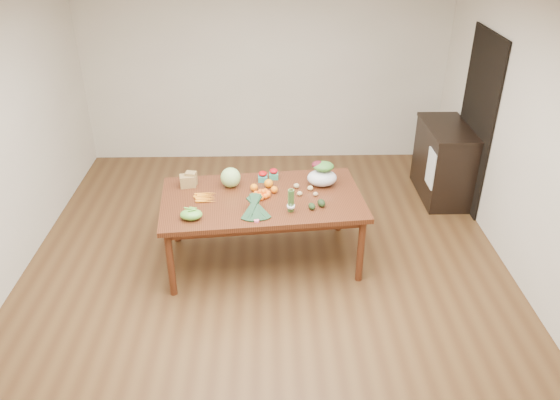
{
  "coord_description": "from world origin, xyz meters",
  "views": [
    {
      "loc": [
        0.03,
        -4.38,
        3.39
      ],
      "look_at": [
        0.14,
        0.0,
        0.93
      ],
      "focal_mm": 35.0,
      "sensor_mm": 36.0,
      "label": 1
    }
  ],
  "objects_px": {
    "cabinet": "(443,162)",
    "kale_bunch": "(255,209)",
    "dining_table": "(263,229)",
    "cabbage": "(231,177)",
    "paper_bag": "(188,180)",
    "mandarin_cluster": "(263,193)",
    "salad_bag": "(322,175)",
    "asparagus_bundle": "(291,201)"
  },
  "relations": [
    {
      "from": "cabbage",
      "to": "mandarin_cluster",
      "type": "height_order",
      "value": "cabbage"
    },
    {
      "from": "cabinet",
      "to": "kale_bunch",
      "type": "distance_m",
      "value": 2.91
    },
    {
      "from": "asparagus_bundle",
      "to": "salad_bag",
      "type": "height_order",
      "value": "asparagus_bundle"
    },
    {
      "from": "salad_bag",
      "to": "cabbage",
      "type": "bearing_deg",
      "value": -179.79
    },
    {
      "from": "mandarin_cluster",
      "to": "dining_table",
      "type": "bearing_deg",
      "value": -154.55
    },
    {
      "from": "paper_bag",
      "to": "kale_bunch",
      "type": "xyz_separation_m",
      "value": [
        0.71,
        -0.62,
        0.0
      ]
    },
    {
      "from": "asparagus_bundle",
      "to": "cabinet",
      "type": "bearing_deg",
      "value": 34.44
    },
    {
      "from": "cabinet",
      "to": "asparagus_bundle",
      "type": "xyz_separation_m",
      "value": [
        -1.98,
        -1.67,
        0.4
      ]
    },
    {
      "from": "paper_bag",
      "to": "salad_bag",
      "type": "distance_m",
      "value": 1.39
    },
    {
      "from": "cabinet",
      "to": "asparagus_bundle",
      "type": "relative_size",
      "value": 4.08
    },
    {
      "from": "mandarin_cluster",
      "to": "salad_bag",
      "type": "height_order",
      "value": "salad_bag"
    },
    {
      "from": "dining_table",
      "to": "cabbage",
      "type": "xyz_separation_m",
      "value": [
        -0.32,
        0.24,
        0.48
      ]
    },
    {
      "from": "mandarin_cluster",
      "to": "kale_bunch",
      "type": "height_order",
      "value": "kale_bunch"
    },
    {
      "from": "salad_bag",
      "to": "mandarin_cluster",
      "type": "bearing_deg",
      "value": -158.72
    },
    {
      "from": "asparagus_bundle",
      "to": "mandarin_cluster",
      "type": "bearing_deg",
      "value": 125.19
    },
    {
      "from": "dining_table",
      "to": "cabbage",
      "type": "height_order",
      "value": "cabbage"
    },
    {
      "from": "asparagus_bundle",
      "to": "salad_bag",
      "type": "xyz_separation_m",
      "value": [
        0.34,
        0.54,
        -0.01
      ]
    },
    {
      "from": "dining_table",
      "to": "salad_bag",
      "type": "height_order",
      "value": "salad_bag"
    },
    {
      "from": "cabbage",
      "to": "asparagus_bundle",
      "type": "distance_m",
      "value": 0.8
    },
    {
      "from": "dining_table",
      "to": "cabinet",
      "type": "height_order",
      "value": "cabinet"
    },
    {
      "from": "dining_table",
      "to": "mandarin_cluster",
      "type": "xyz_separation_m",
      "value": [
        0.01,
        0.01,
        0.42
      ]
    },
    {
      "from": "kale_bunch",
      "to": "dining_table",
      "type": "bearing_deg",
      "value": 75.28
    },
    {
      "from": "dining_table",
      "to": "mandarin_cluster",
      "type": "distance_m",
      "value": 0.42
    },
    {
      "from": "paper_bag",
      "to": "dining_table",
      "type": "bearing_deg",
      "value": -18.21
    },
    {
      "from": "cabinet",
      "to": "mandarin_cluster",
      "type": "relative_size",
      "value": 5.67
    },
    {
      "from": "paper_bag",
      "to": "mandarin_cluster",
      "type": "distance_m",
      "value": 0.82
    },
    {
      "from": "asparagus_bundle",
      "to": "salad_bag",
      "type": "relative_size",
      "value": 0.81
    },
    {
      "from": "mandarin_cluster",
      "to": "paper_bag",
      "type": "bearing_deg",
      "value": 162.45
    },
    {
      "from": "dining_table",
      "to": "cabinet",
      "type": "bearing_deg",
      "value": 25.6
    },
    {
      "from": "kale_bunch",
      "to": "salad_bag",
      "type": "bearing_deg",
      "value": 36.4
    },
    {
      "from": "mandarin_cluster",
      "to": "asparagus_bundle",
      "type": "height_order",
      "value": "asparagus_bundle"
    },
    {
      "from": "paper_bag",
      "to": "kale_bunch",
      "type": "bearing_deg",
      "value": -41.27
    },
    {
      "from": "dining_table",
      "to": "kale_bunch",
      "type": "xyz_separation_m",
      "value": [
        -0.06,
        -0.37,
        0.45
      ]
    },
    {
      "from": "asparagus_bundle",
      "to": "salad_bag",
      "type": "bearing_deg",
      "value": 51.89
    },
    {
      "from": "cabinet",
      "to": "paper_bag",
      "type": "relative_size",
      "value": 4.82
    },
    {
      "from": "cabbage",
      "to": "asparagus_bundle",
      "type": "bearing_deg",
      "value": -41.85
    },
    {
      "from": "cabbage",
      "to": "salad_bag",
      "type": "distance_m",
      "value": 0.94
    },
    {
      "from": "dining_table",
      "to": "paper_bag",
      "type": "distance_m",
      "value": 0.92
    },
    {
      "from": "dining_table",
      "to": "cabinet",
      "type": "distance_m",
      "value": 2.64
    },
    {
      "from": "salad_bag",
      "to": "dining_table",
      "type": "bearing_deg",
      "value": -158.63
    },
    {
      "from": "cabbage",
      "to": "kale_bunch",
      "type": "height_order",
      "value": "cabbage"
    },
    {
      "from": "kale_bunch",
      "to": "asparagus_bundle",
      "type": "xyz_separation_m",
      "value": [
        0.33,
        0.07,
        0.05
      ]
    }
  ]
}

